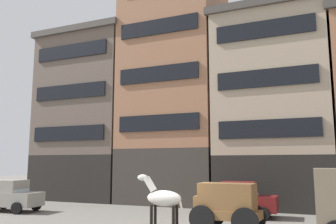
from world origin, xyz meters
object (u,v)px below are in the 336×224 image
at_px(sedan_dark, 241,199).
at_px(sedan_light, 10,196).
at_px(draft_horse, 162,198).
at_px(cargo_wagon, 226,203).

xyz_separation_m(sedan_dark, sedan_light, (-13.05, -3.17, 0.00)).
relative_size(draft_horse, sedan_light, 0.61).
xyz_separation_m(draft_horse, sedan_light, (-10.33, 1.10, -0.36)).
distance_m(draft_horse, sedan_dark, 5.07).
relative_size(cargo_wagon, draft_horse, 1.27).
height_order(cargo_wagon, sedan_dark, cargo_wagon).
xyz_separation_m(cargo_wagon, sedan_dark, (-0.24, 4.27, -0.23)).
bearing_deg(sedan_light, draft_horse, -6.06).
bearing_deg(cargo_wagon, sedan_light, 175.26).
relative_size(cargo_wagon, sedan_light, 0.78).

